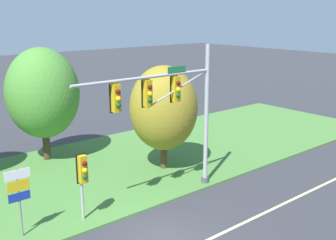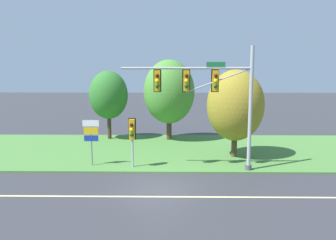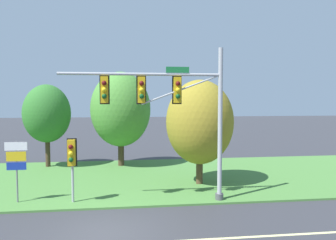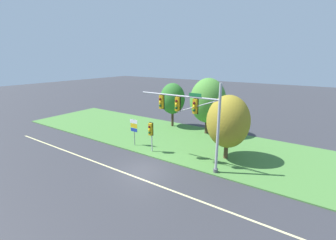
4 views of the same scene
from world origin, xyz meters
The scene contains 9 objects.
ground_plane centered at (0.00, 0.00, 0.00)m, with size 160.00×160.00×0.00m, color #333338.
lane_stripe centered at (0.00, -1.20, 0.00)m, with size 36.00×0.16×0.01m, color beige.
grass_verge centered at (0.00, 8.25, 0.05)m, with size 48.00×11.50×0.10m, color #477A38.
traffic_signal_mast centered at (3.02, 2.99, 4.81)m, with size 7.81×0.49×7.40m.
pedestrian_signal_near_kerb centered at (-1.71, 3.35, 2.33)m, with size 0.46×0.55×3.09m.
route_sign_post centered at (-4.35, 3.81, 2.08)m, with size 1.03×0.08×2.95m.
tree_nearest_road centered at (-4.86, 12.30, 3.98)m, with size 3.38×3.38×6.00m.
tree_left_of_mast centered at (0.46, 12.01, 4.28)m, with size 4.40×4.40×6.95m.
tree_behind_signpost centered at (5.09, 6.15, 3.70)m, with size 3.91×3.91×6.06m.
Camera 2 is at (0.77, -16.30, 5.97)m, focal length 35.00 mm.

